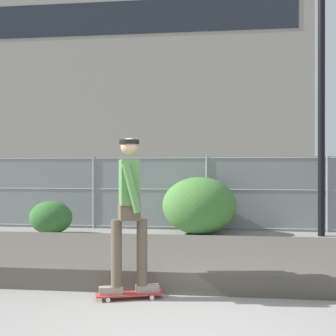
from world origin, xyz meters
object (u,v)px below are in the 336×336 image
object	(u,v)px
skater	(129,204)
street_lamp	(321,48)
shrub_center	(199,206)
shrub_left	(51,217)
parked_car_near	(127,191)
parked_car_mid	(312,192)
skateboard	(129,294)

from	to	relation	value
skater	street_lamp	size ratio (longest dim) A/B	0.27
skater	shrub_center	bearing A→B (deg)	84.60
street_lamp	shrub_left	distance (m)	7.43
parked_car_near	shrub_left	distance (m)	3.85
shrub_center	street_lamp	bearing A→B (deg)	0.98
shrub_left	parked_car_mid	bearing A→B (deg)	28.47
skateboard	parked_car_mid	bearing A→B (deg)	66.98
parked_car_near	parked_car_mid	distance (m)	5.58
street_lamp	parked_car_mid	bearing A→B (deg)	83.70
parked_car_mid	shrub_left	size ratio (longest dim) A/B	4.33
skater	shrub_left	size ratio (longest dim) A/B	1.83
shrub_left	skateboard	bearing A→B (deg)	-59.43
street_lamp	parked_car_mid	xyz separation A→B (m)	(0.34, 3.10, -3.49)
shrub_left	parked_car_near	bearing A→B (deg)	74.17
skateboard	shrub_left	bearing A→B (deg)	120.57
parked_car_mid	shrub_left	xyz separation A→B (m)	(-6.62, -3.59, -0.44)
skateboard	shrub_center	world-z (taller)	shrub_center
shrub_left	shrub_center	xyz separation A→B (m)	(3.48, 0.45, 0.28)
parked_car_near	shrub_center	world-z (taller)	parked_car_near
parked_car_near	shrub_left	size ratio (longest dim) A/B	4.35
street_lamp	shrub_left	size ratio (longest dim) A/B	6.86
parked_car_mid	skater	bearing A→B (deg)	-113.02
skater	parked_car_near	bearing A→B (deg)	102.46
skateboard	parked_car_mid	size ratio (longest dim) A/B	0.19
skater	street_lamp	bearing A→B (deg)	58.97
skateboard	parked_car_near	world-z (taller)	parked_car_near
street_lamp	parked_car_mid	distance (m)	4.68
shrub_left	shrub_center	world-z (taller)	shrub_center
parked_car_near	shrub_left	bearing A→B (deg)	-105.83
skater	parked_car_near	distance (m)	8.91
skater	parked_car_near	world-z (taller)	skater
skateboard	street_lamp	distance (m)	7.73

